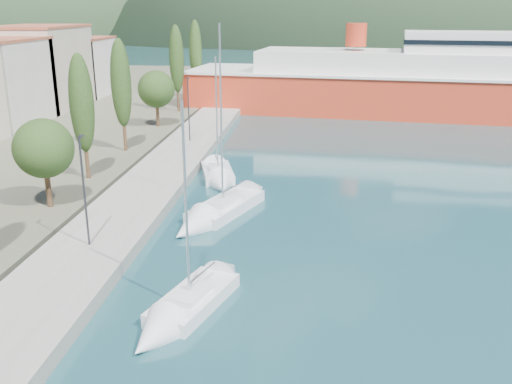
# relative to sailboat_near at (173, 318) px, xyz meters

# --- Properties ---
(ground) EXTENTS (1400.00, 1400.00, 0.00)m
(ground) POSITION_rel_sailboat_near_xyz_m (2.75, 114.29, -0.29)
(ground) COLOR #1D474E
(quay) EXTENTS (5.00, 88.00, 0.80)m
(quay) POSITION_rel_sailboat_near_xyz_m (-6.25, 20.29, 0.11)
(quay) COLOR gray
(quay) RESTS_ON ground
(tree_row) EXTENTS (3.96, 63.66, 10.80)m
(tree_row) POSITION_rel_sailboat_near_xyz_m (-11.32, 26.38, 5.63)
(tree_row) COLOR #47301E
(tree_row) RESTS_ON land_strip
(lamp_posts) EXTENTS (0.15, 45.57, 6.06)m
(lamp_posts) POSITION_rel_sailboat_near_xyz_m (-6.25, 8.37, 3.80)
(lamp_posts) COLOR #2D2D33
(lamp_posts) RESTS_ON quay
(sailboat_near) EXTENTS (4.31, 7.60, 10.47)m
(sailboat_near) POSITION_rel_sailboat_near_xyz_m (0.00, 0.00, 0.00)
(sailboat_near) COLOR silver
(sailboat_near) RESTS_ON ground
(sailboat_mid) EXTENTS (5.63, 9.44, 13.23)m
(sailboat_mid) POSITION_rel_sailboat_near_xyz_m (-0.77, 12.39, 0.03)
(sailboat_mid) COLOR silver
(sailboat_mid) RESTS_ON ground
(sailboat_far) EXTENTS (4.09, 7.52, 10.54)m
(sailboat_far) POSITION_rel_sailboat_near_xyz_m (-1.47, 20.87, 0.01)
(sailboat_far) COLOR silver
(sailboat_far) RESTS_ON ground
(ferry) EXTENTS (60.69, 19.91, 11.83)m
(ferry) POSITION_rel_sailboat_near_xyz_m (19.02, 53.60, 3.31)
(ferry) COLOR red
(ferry) RESTS_ON ground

